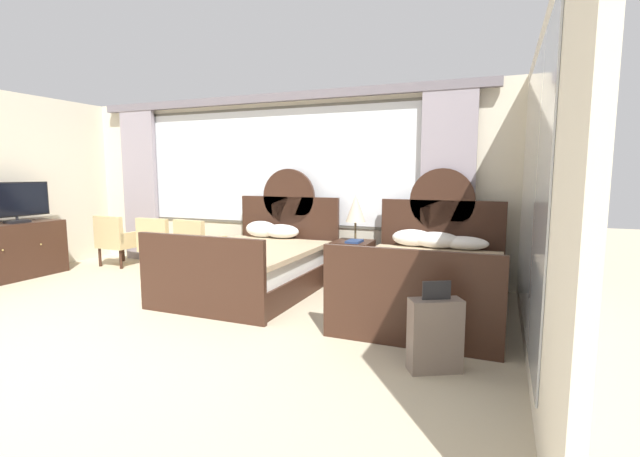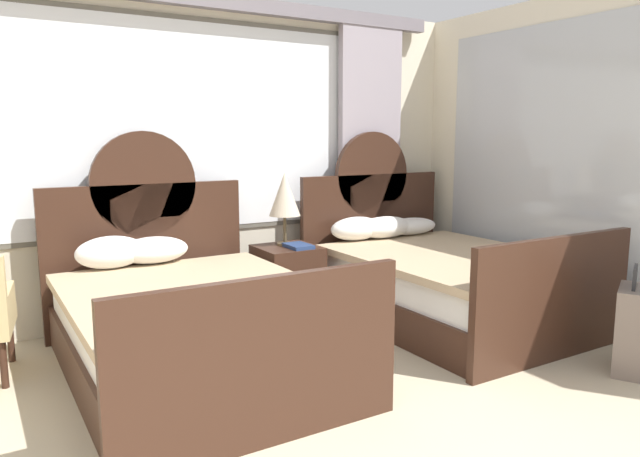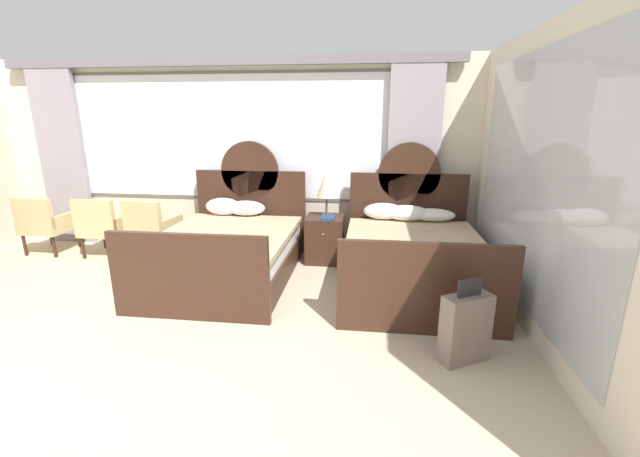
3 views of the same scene
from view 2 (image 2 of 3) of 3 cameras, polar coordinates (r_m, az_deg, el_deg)
The scene contains 8 objects.
wall_back_window at distance 4.91m, azimuth -21.35°, elevation 7.10°, with size 6.95×0.22×2.70m.
wall_right_mirror at distance 5.10m, azimuth 27.67°, elevation 5.81°, with size 0.08×4.42×2.70m.
bed_near_window at distance 3.99m, azimuth -12.51°, elevation -8.77°, with size 1.56×2.19×1.58m.
bed_near_mirror at distance 5.10m, azimuth 11.53°, elevation -4.77°, with size 1.56×2.19×1.58m.
nightstand_between_beds at distance 5.04m, azimuth -3.16°, elevation -5.19°, with size 0.49×0.52×0.62m.
table_lamp_on_nightstand at distance 4.97m, azimuth -3.45°, elevation 3.23°, with size 0.27×0.27×0.62m.
book_on_nightstand at distance 4.91m, azimuth -2.12°, elevation -1.70°, with size 0.18×0.26×0.03m.
suitcase_on_floor at distance 4.41m, azimuth 27.86°, elevation -8.59°, with size 0.43×0.34×0.71m.
Camera 2 is at (-0.85, -1.01, 1.55)m, focal length 33.04 mm.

